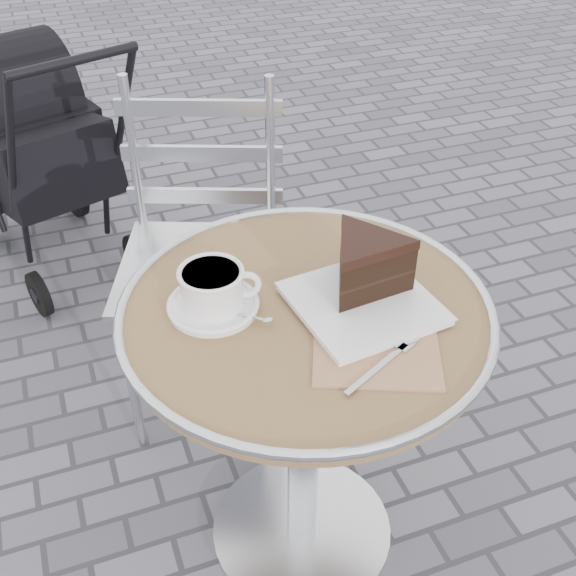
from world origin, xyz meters
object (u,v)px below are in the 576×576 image
object	(u,v)px
baby_stroller	(33,155)
cappuccino_set	(213,292)
cake_plate_set	(366,274)
bistro_chair	(202,218)
cafe_table	(305,371)

from	to	relation	value
baby_stroller	cappuccino_set	bearing A→B (deg)	-96.69
cake_plate_set	baby_stroller	distance (m)	1.65
cappuccino_set	bistro_chair	world-z (taller)	bistro_chair
bistro_chair	cappuccino_set	bearing A→B (deg)	-80.09
cafe_table	cake_plate_set	bearing A→B (deg)	-6.70
cafe_table	cake_plate_set	size ratio (longest dim) A/B	1.80
cappuccino_set	baby_stroller	world-z (taller)	baby_stroller
cafe_table	cappuccino_set	size ratio (longest dim) A/B	4.16
cafe_table	bistro_chair	xyz separation A→B (m)	(-0.05, 0.62, 0.01)
cappuccino_set	bistro_chair	size ratio (longest dim) A/B	0.19
cafe_table	cappuccino_set	world-z (taller)	cappuccino_set
cappuccino_set	bistro_chair	bearing A→B (deg)	89.35
cappuccino_set	baby_stroller	distance (m)	1.50
cafe_table	baby_stroller	size ratio (longest dim) A/B	0.77
cappuccino_set	cake_plate_set	bearing A→B (deg)	-3.81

